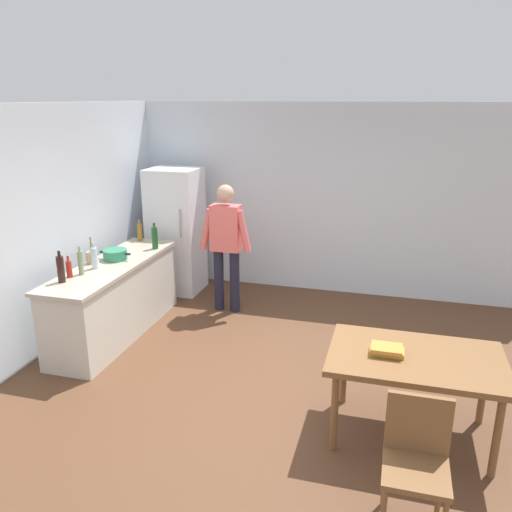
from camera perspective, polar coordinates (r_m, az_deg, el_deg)
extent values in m
plane|color=brown|center=(5.19, 0.36, -14.84)|extent=(14.00, 14.00, 0.00)
cube|color=silver|center=(7.47, 6.45, 6.27)|extent=(6.40, 0.12, 2.70)
cube|color=silver|center=(5.98, -23.88, 2.14)|extent=(0.12, 5.60, 2.70)
cube|color=beige|center=(6.38, -15.32, -4.78)|extent=(0.60, 2.12, 0.86)
cube|color=#B2A893|center=(6.24, -15.65, -0.94)|extent=(0.64, 2.20, 0.04)
cube|color=white|center=(7.54, -8.83, 2.78)|extent=(0.70, 0.64, 1.80)
cylinder|color=#B2B2B7|center=(7.11, -8.40, 3.57)|extent=(0.02, 0.02, 0.40)
cylinder|color=#1E1E2D|center=(6.89, -4.12, -2.63)|extent=(0.13, 0.13, 0.84)
cylinder|color=#1E1E2D|center=(6.82, -2.38, -2.80)|extent=(0.13, 0.13, 0.84)
cube|color=#E56660|center=(6.65, -3.36, 3.13)|extent=(0.38, 0.22, 0.60)
sphere|color=tan|center=(6.55, -3.43, 6.95)|extent=(0.22, 0.22, 0.22)
cylinder|color=#E56660|center=(6.70, -5.49, 3.01)|extent=(0.20, 0.09, 0.55)
cylinder|color=#E56660|center=(6.54, -1.39, 2.74)|extent=(0.20, 0.09, 0.55)
cube|color=brown|center=(4.45, 17.33, -10.80)|extent=(1.40, 0.90, 0.05)
cylinder|color=brown|center=(4.34, 8.70, -16.65)|extent=(0.06, 0.06, 0.70)
cylinder|color=brown|center=(4.41, 25.14, -17.67)|extent=(0.06, 0.06, 0.70)
cylinder|color=brown|center=(4.94, 9.74, -12.21)|extent=(0.06, 0.06, 0.70)
cylinder|color=brown|center=(5.00, 23.91, -13.17)|extent=(0.06, 0.06, 0.70)
cylinder|color=brown|center=(3.98, 14.10, -22.81)|extent=(0.04, 0.04, 0.45)
cylinder|color=brown|center=(4.01, 19.69, -23.12)|extent=(0.04, 0.04, 0.45)
cube|color=brown|center=(3.70, 17.28, -21.85)|extent=(0.42, 0.42, 0.04)
cube|color=brown|center=(3.72, 17.55, -17.25)|extent=(0.42, 0.04, 0.42)
cylinder|color=#2D845B|center=(6.34, -15.35, 0.15)|extent=(0.28, 0.28, 0.12)
cube|color=black|center=(6.43, -16.67, 0.44)|extent=(0.06, 0.03, 0.02)
cube|color=black|center=(6.25, -14.02, 0.21)|extent=(0.06, 0.03, 0.02)
cylinder|color=tan|center=(6.27, -17.83, -0.16)|extent=(0.11, 0.11, 0.14)
cylinder|color=olive|center=(6.23, -17.77, 1.07)|extent=(0.02, 0.05, 0.22)
cylinder|color=olive|center=(6.22, -17.85, 1.03)|extent=(0.02, 0.04, 0.22)
cylinder|color=silver|center=(6.06, -17.47, -0.24)|extent=(0.07, 0.07, 0.24)
cylinder|color=silver|center=(6.02, -17.59, 1.12)|extent=(0.03, 0.03, 0.06)
cylinder|color=#B22319|center=(5.86, -20.01, -1.38)|extent=(0.06, 0.06, 0.18)
cylinder|color=#B22319|center=(5.83, -20.13, -0.26)|extent=(0.02, 0.02, 0.06)
cylinder|color=#996619|center=(7.09, -12.76, 2.55)|extent=(0.06, 0.06, 0.22)
cylinder|color=#996619|center=(7.06, -12.84, 3.64)|extent=(0.03, 0.03, 0.06)
cylinder|color=#1E5123|center=(6.66, -11.15, 1.97)|extent=(0.08, 0.08, 0.28)
cylinder|color=#1E5123|center=(6.62, -11.24, 3.39)|extent=(0.03, 0.03, 0.06)
cylinder|color=gray|center=(5.90, -18.87, -0.75)|extent=(0.06, 0.06, 0.26)
cylinder|color=gray|center=(5.85, -19.02, 0.75)|extent=(0.02, 0.02, 0.06)
cylinder|color=black|center=(5.72, -20.83, -1.40)|extent=(0.08, 0.08, 0.28)
cylinder|color=black|center=(5.67, -21.01, 0.23)|extent=(0.03, 0.03, 0.06)
cube|color=gold|center=(4.39, 14.28, -10.24)|extent=(0.27, 0.15, 0.04)
cube|color=orange|center=(4.37, 14.29, -9.88)|extent=(0.25, 0.19, 0.03)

